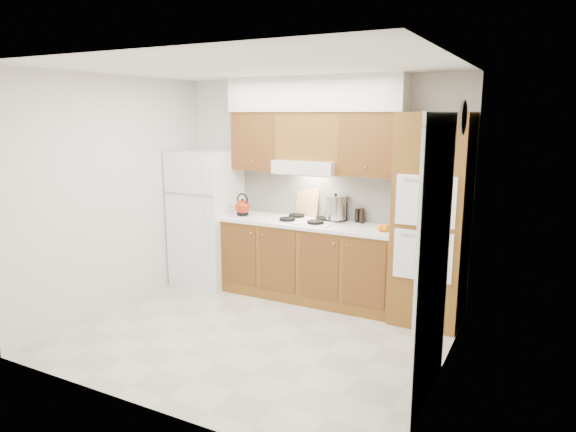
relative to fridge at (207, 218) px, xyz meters
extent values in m
plane|color=#BAB3A3|center=(1.41, -1.14, -0.86)|extent=(3.60, 3.60, 0.00)
plane|color=white|center=(1.41, -1.14, 1.74)|extent=(3.60, 3.60, 0.00)
cube|color=silver|center=(1.41, 0.36, 0.44)|extent=(3.60, 0.02, 2.60)
cube|color=silver|center=(-0.40, -1.14, 0.44)|extent=(0.02, 3.00, 2.60)
cube|color=silver|center=(3.21, -1.14, 0.44)|extent=(0.02, 3.00, 2.60)
cube|color=white|center=(0.00, 0.00, 0.00)|extent=(0.75, 0.72, 1.72)
cube|color=brown|center=(1.43, 0.06, -0.41)|extent=(2.11, 0.60, 0.90)
cube|color=white|center=(1.43, 0.05, 0.06)|extent=(2.13, 0.62, 0.04)
cube|color=white|center=(1.43, 0.34, 0.36)|extent=(2.11, 0.03, 0.56)
cube|color=brown|center=(2.85, 0.03, 0.24)|extent=(0.70, 0.65, 2.20)
cube|color=brown|center=(0.69, 0.19, 0.99)|extent=(0.63, 0.33, 0.70)
cube|color=brown|center=(2.12, 0.19, 0.99)|extent=(0.73, 0.33, 0.70)
cube|color=silver|center=(1.38, 0.13, 0.71)|extent=(0.75, 0.45, 0.15)
cube|color=brown|center=(1.38, 0.19, 1.06)|extent=(0.75, 0.33, 0.55)
cube|color=silver|center=(1.43, 0.18, 1.54)|extent=(2.13, 0.36, 0.40)
cube|color=white|center=(1.38, 0.07, 0.09)|extent=(0.74, 0.50, 0.01)
cube|color=black|center=(3.19, -1.49, 0.19)|extent=(0.02, 0.90, 2.10)
cylinder|color=#3F3833|center=(3.19, -0.59, 1.29)|extent=(0.02, 0.30, 0.30)
sphere|color=maroon|center=(0.55, 0.00, 0.18)|extent=(0.19, 0.19, 0.18)
cube|color=tan|center=(1.29, 0.31, 0.28)|extent=(0.30, 0.11, 0.39)
cylinder|color=#A9A8AD|center=(1.69, 0.22, 0.24)|extent=(0.29, 0.29, 0.27)
cylinder|color=black|center=(1.78, 0.31, 0.19)|extent=(0.07, 0.07, 0.21)
cylinder|color=black|center=(1.94, 0.28, 0.16)|extent=(0.06, 0.06, 0.16)
cylinder|color=black|center=(2.01, 0.26, 0.17)|extent=(0.07, 0.07, 0.18)
sphere|color=orange|center=(2.39, -0.05, 0.12)|extent=(0.11, 0.11, 0.09)
sphere|color=orange|center=(2.34, -0.05, 0.12)|extent=(0.10, 0.10, 0.08)
camera|label=1|loc=(3.93, -5.26, 1.33)|focal=32.00mm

